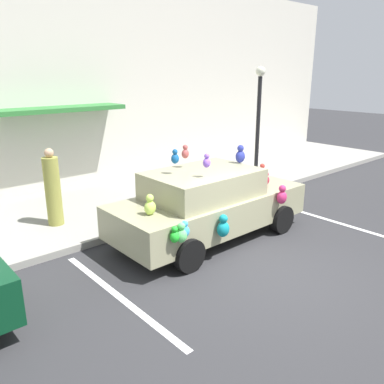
% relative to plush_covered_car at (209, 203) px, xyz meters
% --- Properties ---
extents(ground_plane, '(60.00, 60.00, 0.00)m').
position_rel_plush_covered_car_xyz_m(ground_plane, '(-0.24, -1.79, -0.80)').
color(ground_plane, '#2D2D30').
extents(sidewalk, '(24.00, 4.00, 0.15)m').
position_rel_plush_covered_car_xyz_m(sidewalk, '(-0.24, 3.21, -0.73)').
color(sidewalk, gray).
rests_on(sidewalk, ground).
extents(storefront_building, '(24.00, 1.25, 6.40)m').
position_rel_plush_covered_car_xyz_m(storefront_building, '(-0.25, 5.36, 2.39)').
color(storefront_building, beige).
rests_on(storefront_building, ground).
extents(parking_stripe_front, '(0.12, 3.60, 0.01)m').
position_rel_plush_covered_car_xyz_m(parking_stripe_front, '(2.98, -0.79, -0.80)').
color(parking_stripe_front, silver).
rests_on(parking_stripe_front, ground).
extents(parking_stripe_rear, '(0.12, 3.60, 0.01)m').
position_rel_plush_covered_car_xyz_m(parking_stripe_rear, '(-2.77, -0.79, -0.80)').
color(parking_stripe_rear, silver).
rests_on(parking_stripe_rear, ground).
extents(plush_covered_car, '(4.48, 2.13, 2.05)m').
position_rel_plush_covered_car_xyz_m(plush_covered_car, '(0.00, 0.00, 0.00)').
color(plush_covered_car, '#999773').
rests_on(plush_covered_car, ground).
extents(teddy_bear_on_sidewalk, '(0.39, 0.33, 0.75)m').
position_rel_plush_covered_car_xyz_m(teddy_bear_on_sidewalk, '(1.35, 1.67, -0.30)').
color(teddy_bear_on_sidewalk, beige).
rests_on(teddy_bear_on_sidewalk, sidewalk).
extents(street_lamp_post, '(0.28, 0.28, 3.53)m').
position_rel_plush_covered_car_xyz_m(street_lamp_post, '(3.62, 1.71, 1.54)').
color(street_lamp_post, black).
rests_on(street_lamp_post, sidewalk).
extents(pedestrian_near_shopfront, '(0.35, 0.35, 1.77)m').
position_rel_plush_covered_car_xyz_m(pedestrian_near_shopfront, '(-2.37, 2.61, 0.17)').
color(pedestrian_near_shopfront, olive).
rests_on(pedestrian_near_shopfront, sidewalk).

